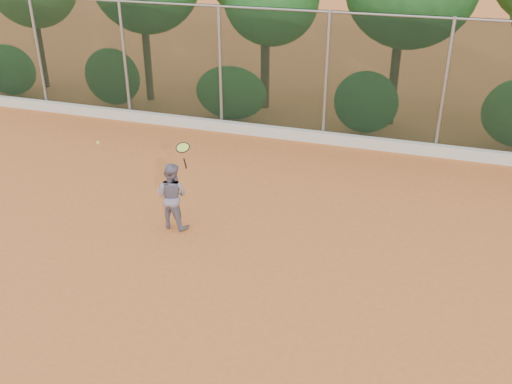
% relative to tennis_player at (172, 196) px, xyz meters
% --- Properties ---
extents(ground, '(80.00, 80.00, 0.00)m').
position_rel_tennis_player_xyz_m(ground, '(1.88, -1.39, -0.69)').
color(ground, '#C1672D').
rests_on(ground, ground).
extents(concrete_curb, '(24.00, 0.20, 0.30)m').
position_rel_tennis_player_xyz_m(concrete_curb, '(1.88, 5.43, -0.54)').
color(concrete_curb, beige).
rests_on(concrete_curb, ground).
extents(tennis_player, '(0.72, 0.59, 1.38)m').
position_rel_tennis_player_xyz_m(tennis_player, '(0.00, 0.00, 0.00)').
color(tennis_player, slate).
rests_on(tennis_player, ground).
extents(chainlink_fence, '(24.09, 0.09, 3.50)m').
position_rel_tennis_player_xyz_m(chainlink_fence, '(1.88, 5.61, 1.17)').
color(chainlink_fence, black).
rests_on(chainlink_fence, ground).
extents(tennis_racket, '(0.30, 0.28, 0.55)m').
position_rel_tennis_player_xyz_m(tennis_racket, '(0.38, -0.15, 1.10)').
color(tennis_racket, black).
rests_on(tennis_racket, ground).
extents(tennis_ball_in_flight, '(0.06, 0.06, 0.06)m').
position_rel_tennis_player_xyz_m(tennis_ball_in_flight, '(-1.32, -0.33, 1.09)').
color(tennis_ball_in_flight, '#D3E934').
rests_on(tennis_ball_in_flight, ground).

